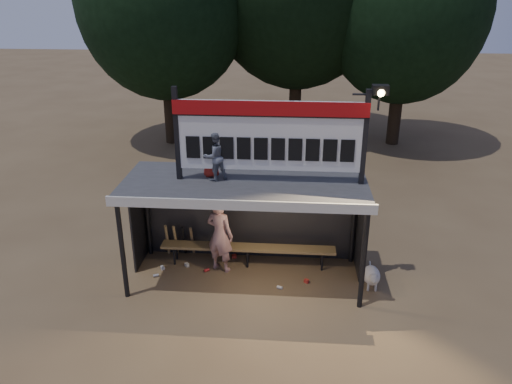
# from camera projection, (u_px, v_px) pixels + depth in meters

# --- Properties ---
(ground) EXTENTS (80.00, 80.00, 0.00)m
(ground) POSITION_uv_depth(u_px,v_px,m) (246.00, 277.00, 11.10)
(ground) COLOR brown
(ground) RESTS_ON ground
(player) EXTENTS (0.75, 0.64, 1.75)m
(player) POSITION_uv_depth(u_px,v_px,m) (220.00, 235.00, 11.09)
(player) COLOR silver
(player) RESTS_ON ground
(child_a) EXTENTS (0.62, 0.60, 1.01)m
(child_a) POSITION_uv_depth(u_px,v_px,m) (215.00, 156.00, 10.05)
(child_a) COLOR slate
(child_a) RESTS_ON dugout_shelter
(child_b) EXTENTS (0.42, 0.28, 0.86)m
(child_b) POSITION_uv_depth(u_px,v_px,m) (211.00, 157.00, 10.25)
(child_b) COLOR #A42319
(child_b) RESTS_ON dugout_shelter
(dugout_shelter) EXTENTS (5.10, 2.08, 2.32)m
(dugout_shelter) POSITION_uv_depth(u_px,v_px,m) (246.00, 197.00, 10.61)
(dugout_shelter) COLOR #38383A
(dugout_shelter) RESTS_ON ground
(scoreboard_assembly) EXTENTS (4.10, 0.27, 1.99)m
(scoreboard_assembly) POSITION_uv_depth(u_px,v_px,m) (273.00, 134.00, 9.76)
(scoreboard_assembly) COLOR black
(scoreboard_assembly) RESTS_ON dugout_shelter
(bench) EXTENTS (4.00, 0.35, 0.48)m
(bench) POSITION_uv_depth(u_px,v_px,m) (248.00, 248.00, 11.44)
(bench) COLOR olive
(bench) RESTS_ON ground
(tree_right) EXTENTS (6.08, 6.08, 8.72)m
(tree_right) POSITION_uv_depth(u_px,v_px,m) (406.00, 8.00, 18.39)
(tree_right) COLOR black
(tree_right) RESTS_ON ground
(dog) EXTENTS (0.36, 0.81, 0.49)m
(dog) POSITION_uv_depth(u_px,v_px,m) (372.00, 276.00, 10.64)
(dog) COLOR white
(dog) RESTS_ON ground
(bats) EXTENTS (0.68, 0.35, 0.84)m
(bats) POSITION_uv_depth(u_px,v_px,m) (180.00, 240.00, 11.80)
(bats) COLOR #A8844E
(bats) RESTS_ON ground
(litter) EXTENTS (3.47, 1.33, 0.08)m
(litter) POSITION_uv_depth(u_px,v_px,m) (218.00, 271.00, 11.25)
(litter) COLOR #B4291E
(litter) RESTS_ON ground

